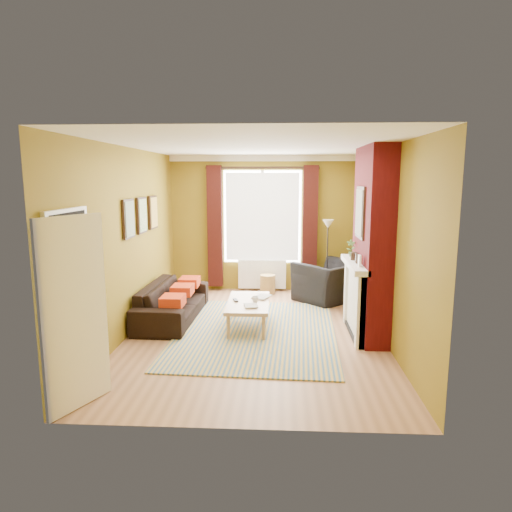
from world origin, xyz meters
name	(u,v)px	position (x,y,z in m)	size (l,w,h in m)	color
ground	(255,332)	(0.00, 0.00, 0.00)	(5.50, 5.50, 0.00)	#8F6141
room_walls	(297,241)	(0.63, 0.28, 1.38)	(3.82, 5.54, 2.83)	olive
striped_rug	(256,331)	(0.02, 0.01, 0.01)	(2.55, 3.43, 0.02)	#335E8E
sofa	(173,301)	(-1.42, 0.60, 0.30)	(2.08, 0.81, 0.61)	black
armchair	(330,281)	(1.33, 1.92, 0.38)	(1.16, 1.02, 0.76)	black
coffee_table	(248,304)	(-0.12, 0.22, 0.38)	(0.66, 1.30, 0.43)	tan
wicker_stool	(268,284)	(0.12, 2.40, 0.20)	(0.39, 0.39, 0.39)	#A17E45
floor_lamp	(328,236)	(1.32, 2.32, 1.21)	(0.29, 0.29, 1.53)	black
book_a	(244,306)	(-0.16, -0.09, 0.44)	(0.20, 0.26, 0.02)	#999999
book_b	(255,296)	(-0.03, 0.50, 0.44)	(0.24, 0.33, 0.02)	#999999
mug	(255,300)	(-0.01, 0.13, 0.48)	(0.11, 0.11, 0.10)	#999999
tv_remote	(236,300)	(-0.32, 0.23, 0.44)	(0.11, 0.18, 0.02)	black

